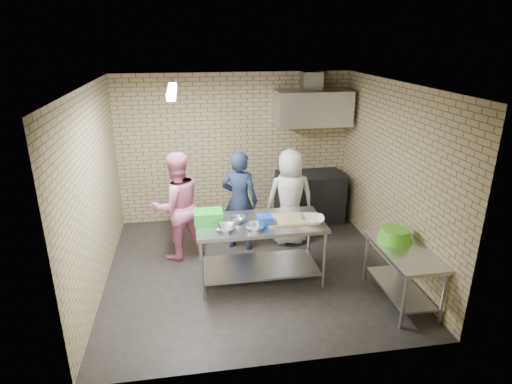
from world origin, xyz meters
TOP-DOWN VIEW (x-y plane):
  - floor at (0.00, 0.00)m, footprint 4.20×4.20m
  - ceiling at (0.00, 0.00)m, footprint 4.20×4.20m
  - back_wall at (0.00, 2.00)m, footprint 4.20×0.06m
  - front_wall at (0.00, -2.00)m, footprint 4.20×0.06m
  - left_wall at (-2.10, 0.00)m, footprint 0.06×4.00m
  - right_wall at (2.10, 0.00)m, footprint 0.06×4.00m
  - prep_table at (0.08, -0.25)m, footprint 1.76×0.88m
  - side_counter at (1.80, -1.10)m, footprint 0.60×1.20m
  - stove at (1.35, 1.65)m, footprint 1.20×0.70m
  - range_hood at (1.35, 1.70)m, footprint 1.30×0.60m
  - hood_duct at (1.35, 1.85)m, footprint 0.35×0.30m
  - wall_shelf at (1.65, 1.89)m, footprint 0.80×0.20m
  - fluorescent_fixture at (-1.00, 0.00)m, footprint 0.10×1.25m
  - green_crate at (-0.62, -0.13)m, footprint 0.39×0.29m
  - blue_tub at (0.13, -0.35)m, footprint 0.20×0.20m
  - cutting_board at (0.43, -0.27)m, footprint 0.54×0.41m
  - mixing_bowl_a at (-0.42, -0.45)m, footprint 0.33×0.33m
  - mixing_bowl_b at (-0.22, -0.20)m, footprint 0.26×0.26m
  - mixing_bowl_c at (-0.02, -0.47)m, footprint 0.31×0.31m
  - ceramic_bowl at (0.78, -0.40)m, footprint 0.41×0.41m
  - green_basin at (1.78, -0.85)m, footprint 0.46×0.46m
  - bottle_green at (1.80, 1.89)m, footprint 0.06×0.06m
  - man_navy at (-0.08, 0.73)m, footprint 0.70×0.59m
  - woman_pink at (-1.06, 0.60)m, footprint 1.00×0.91m
  - woman_white at (0.76, 0.80)m, footprint 0.78×0.51m

SIDE VIEW (x-z plane):
  - floor at x=0.00m, z-range 0.00..0.00m
  - side_counter at x=1.80m, z-range 0.00..0.75m
  - prep_table at x=0.08m, z-range 0.00..0.88m
  - stove at x=1.35m, z-range 0.00..0.90m
  - woman_white at x=0.76m, z-range 0.00..1.61m
  - man_navy at x=-0.08m, z-range 0.00..1.63m
  - green_basin at x=1.78m, z-range 0.75..0.92m
  - woman_pink at x=-1.06m, z-range 0.00..1.69m
  - cutting_board at x=0.43m, z-range 0.88..0.91m
  - mixing_bowl_c at x=-0.02m, z-range 0.88..0.94m
  - mixing_bowl_b at x=-0.22m, z-range 0.88..0.94m
  - mixing_bowl_a at x=-0.42m, z-range 0.88..0.95m
  - ceramic_bowl at x=0.78m, z-range 0.88..0.96m
  - blue_tub at x=0.13m, z-range 0.88..1.01m
  - green_crate at x=-0.62m, z-range 0.88..1.04m
  - back_wall at x=0.00m, z-range 0.00..2.70m
  - front_wall at x=0.00m, z-range 0.00..2.70m
  - left_wall at x=-2.10m, z-range 0.00..2.70m
  - right_wall at x=2.10m, z-range 0.00..2.70m
  - wall_shelf at x=1.65m, z-range 1.90..1.94m
  - bottle_green at x=1.80m, z-range 1.94..2.09m
  - range_hood at x=1.35m, z-range 1.80..2.40m
  - hood_duct at x=1.35m, z-range 2.40..2.70m
  - fluorescent_fixture at x=-1.00m, z-range 2.60..2.68m
  - ceiling at x=0.00m, z-range 2.70..2.70m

